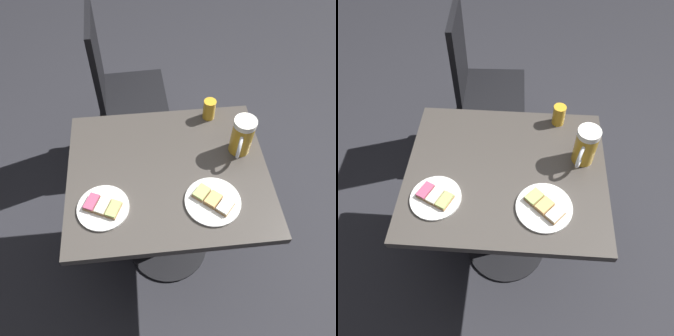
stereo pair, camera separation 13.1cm
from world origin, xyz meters
The scene contains 7 objects.
ground_plane centered at (0.00, 0.00, 0.00)m, with size 6.00×6.00×0.00m, color #28282D.
cafe_table centered at (0.00, 0.00, 0.56)m, with size 0.67×0.80×0.72m.
plate_near centered at (0.16, 0.15, 0.73)m, with size 0.21×0.21×0.03m.
plate_far centered at (0.14, -0.25, 0.73)m, with size 0.19×0.19×0.03m.
beer_mug centered at (-0.08, 0.30, 0.80)m, with size 0.14×0.09×0.17m.
beer_glass_small centered at (-0.28, 0.21, 0.77)m, with size 0.05×0.05×0.09m, color gold.
cafe_chair centered at (-0.74, -0.20, 0.55)m, with size 0.39×0.39×0.96m.
Camera 1 is at (0.77, -0.08, 1.80)m, focal length 35.69 mm.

